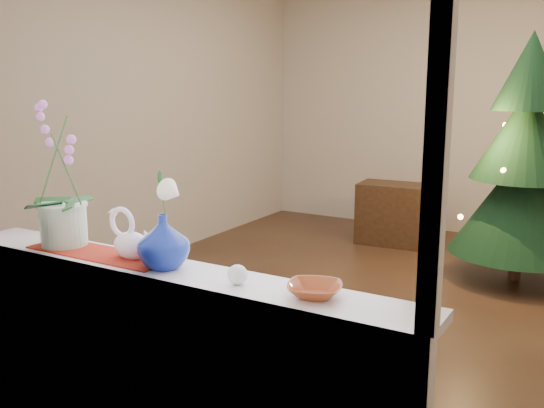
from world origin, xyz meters
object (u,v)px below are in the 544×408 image
(swan, at_px, (132,235))
(xmas_tree, at_px, (524,160))
(orchid_pot, at_px, (60,175))
(side_table, at_px, (400,214))
(paperweight, at_px, (237,275))
(blue_vase, at_px, (163,237))
(amber_dish, at_px, (315,291))

(swan, distance_m, xmas_tree, 3.60)
(orchid_pot, height_order, swan, orchid_pot)
(side_table, bearing_deg, orchid_pot, -96.97)
(paperweight, xyz_separation_m, side_table, (-0.76, 4.08, -0.65))
(blue_vase, relative_size, side_table, 0.30)
(orchid_pot, bearing_deg, amber_dish, -0.29)
(orchid_pot, height_order, blue_vase, orchid_pot)
(blue_vase, relative_size, amber_dish, 1.55)
(blue_vase, relative_size, xmas_tree, 0.12)
(paperweight, bearing_deg, side_table, 100.53)
(amber_dish, bearing_deg, xmas_tree, 87.43)
(blue_vase, distance_m, amber_dish, 0.67)
(orchid_pot, bearing_deg, side_table, 87.15)
(swan, height_order, side_table, swan)
(orchid_pot, xyz_separation_m, xmas_tree, (1.42, 3.46, -0.22))
(amber_dish, bearing_deg, paperweight, -174.13)
(blue_vase, bearing_deg, paperweight, -2.58)
(blue_vase, xyz_separation_m, side_table, (-0.40, 4.07, -0.73))
(xmas_tree, bearing_deg, amber_dish, -92.57)
(orchid_pot, relative_size, paperweight, 8.70)
(paperweight, bearing_deg, xmas_tree, 82.59)
(blue_vase, height_order, amber_dish, blue_vase)
(orchid_pot, relative_size, blue_vase, 2.59)
(swan, xyz_separation_m, amber_dish, (0.86, -0.01, -0.08))
(paperweight, relative_size, amber_dish, 0.46)
(paperweight, xyz_separation_m, xmas_tree, (0.46, 3.50, 0.06))
(paperweight, distance_m, xmas_tree, 3.53)
(swan, distance_m, blue_vase, 0.20)
(swan, relative_size, xmas_tree, 0.12)
(amber_dish, bearing_deg, swan, 179.06)
(blue_vase, xyz_separation_m, paperweight, (0.36, -0.02, -0.09))
(orchid_pot, height_order, amber_dish, orchid_pot)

